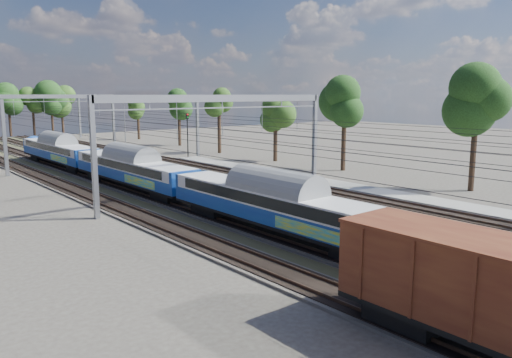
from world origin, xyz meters
TOP-DOWN VIEW (x-y plane):
  - track_bed at (-0.00, 45.00)m, footprint 21.00×130.00m
  - platform at (12.00, 20.00)m, footprint 3.00×70.00m
  - catenary at (0.33, 52.69)m, footprint 25.65×130.00m
  - tree_belt at (6.23, 93.13)m, footprint 40.28×101.57m
  - emu_train at (-4.50, 38.20)m, footprint 2.90×61.38m
  - worker at (2.15, 70.78)m, footprint 0.54×0.66m
  - signal_near at (5.42, 73.33)m, footprint 0.42×0.38m
  - signal_far at (12.04, 54.87)m, footprint 0.46×0.42m

SIDE VIEW (x-z plane):
  - track_bed at x=0.00m, z-range -0.07..0.27m
  - platform at x=12.00m, z-range 0.00..0.30m
  - worker at x=2.15m, z-range 0.00..1.56m
  - emu_train at x=-4.50m, z-range 0.38..4.62m
  - signal_near at x=5.42m, z-range 0.80..6.81m
  - signal_far at x=12.04m, z-range 0.85..7.29m
  - catenary at x=0.33m, z-range 1.90..10.90m
  - tree_belt at x=6.23m, z-range 2.45..14.29m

